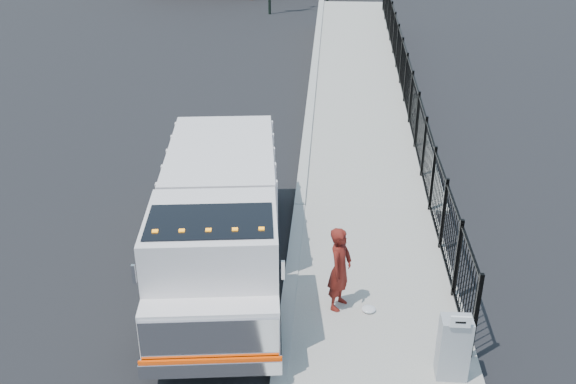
{
  "coord_description": "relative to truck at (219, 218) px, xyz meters",
  "views": [
    {
      "loc": [
        0.8,
        -11.74,
        8.26
      ],
      "look_at": [
        -0.18,
        2.0,
        1.5
      ],
      "focal_mm": 40.0,
      "sensor_mm": 36.0,
      "label": 1
    }
  ],
  "objects": [
    {
      "name": "ground",
      "position": [
        1.61,
        -0.57,
        -1.52
      ],
      "size": [
        120.0,
        120.0,
        0.0
      ],
      "primitive_type": "plane",
      "color": "black",
      "rests_on": "ground"
    },
    {
      "name": "arrow_sign",
      "position": [
        4.71,
        -3.33,
        -0.04
      ],
      "size": [
        0.35,
        0.04,
        0.22
      ],
      "primitive_type": "cube",
      "color": "white",
      "rests_on": "utility_cabinet"
    },
    {
      "name": "truck",
      "position": [
        0.0,
        0.0,
        0.0
      ],
      "size": [
        3.42,
        8.12,
        2.7
      ],
      "rotation": [
        0.0,
        0.0,
        0.12
      ],
      "color": "black",
      "rests_on": "ground"
    },
    {
      "name": "sidewalk",
      "position": [
        3.53,
        -2.57,
        -1.46
      ],
      "size": [
        3.55,
        12.0,
        0.12
      ],
      "primitive_type": "cube",
      "color": "#9E998E",
      "rests_on": "ground"
    },
    {
      "name": "iron_fence",
      "position": [
        5.16,
        11.43,
        -0.62
      ],
      "size": [
        0.1,
        28.0,
        1.8
      ],
      "primitive_type": "cube",
      "color": "black",
      "rests_on": "ground"
    },
    {
      "name": "debris",
      "position": [
        3.31,
        -1.27,
        -1.36
      ],
      "size": [
        0.3,
        0.3,
        0.08
      ],
      "primitive_type": "ellipsoid",
      "color": "silver",
      "rests_on": "sidewalk"
    },
    {
      "name": "utility_cabinet",
      "position": [
        4.71,
        -3.11,
        -0.77
      ],
      "size": [
        0.55,
        0.4,
        1.25
      ],
      "primitive_type": "cube",
      "color": "gray",
      "rests_on": "sidewalk"
    },
    {
      "name": "ramp",
      "position": [
        3.73,
        15.43,
        -1.52
      ],
      "size": [
        3.95,
        24.06,
        3.19
      ],
      "primitive_type": "cube",
      "rotation": [
        0.06,
        0.0,
        0.0
      ],
      "color": "#9E998E",
      "rests_on": "ground"
    },
    {
      "name": "curb",
      "position": [
        1.61,
        -2.57,
        -1.44
      ],
      "size": [
        0.3,
        12.0,
        0.16
      ],
      "primitive_type": "cube",
      "color": "#ADAAA3",
      "rests_on": "ground"
    },
    {
      "name": "worker",
      "position": [
        2.68,
        -1.15,
        -0.47
      ],
      "size": [
        0.68,
        0.8,
        1.85
      ],
      "primitive_type": "imported",
      "rotation": [
        0.0,
        0.0,
        1.16
      ],
      "color": "maroon",
      "rests_on": "sidewalk"
    }
  ]
}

